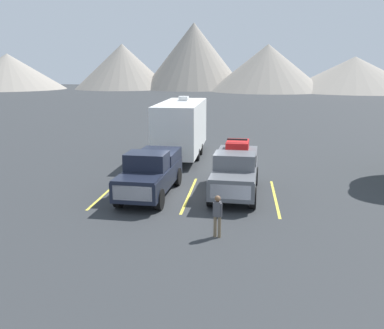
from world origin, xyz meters
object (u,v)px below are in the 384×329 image
object	(u,v)px
pickup_truck_b	(235,170)
person_a	(217,213)
pickup_truck_a	(151,172)
camper_trailer_a	(181,126)

from	to	relation	value
pickup_truck_b	person_a	xyz separation A→B (m)	(-0.50, -5.24, -0.27)
pickup_truck_a	person_a	world-z (taller)	pickup_truck_a
pickup_truck_b	camper_trailer_a	distance (m)	8.50
pickup_truck_b	pickup_truck_a	bearing A→B (deg)	-169.91
pickup_truck_b	camper_trailer_a	xyz separation A→B (m)	(-3.70, 7.60, 0.91)
pickup_truck_a	pickup_truck_b	bearing A→B (deg)	10.09
person_a	camper_trailer_a	bearing A→B (deg)	104.01
pickup_truck_a	pickup_truck_b	distance (m)	3.93
person_a	pickup_truck_a	bearing A→B (deg)	126.53
pickup_truck_a	person_a	xyz separation A→B (m)	(3.37, -4.55, -0.22)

